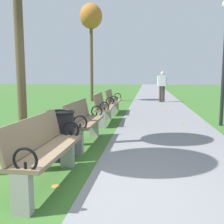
% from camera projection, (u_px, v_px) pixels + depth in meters
% --- Properties ---
extents(ground_plane, '(80.00, 80.00, 0.00)m').
position_uv_depth(ground_plane, '(83.00, 189.00, 3.36)').
color(ground_plane, '#386628').
extents(paved_walkway, '(2.60, 44.00, 0.02)m').
position_uv_depth(paved_walkway, '(154.00, 94.00, 20.86)').
color(paved_walkway, slate).
rests_on(paved_walkway, ground).
extents(park_bench_1, '(0.50, 1.61, 0.90)m').
position_uv_depth(park_bench_1, '(45.00, 149.00, 3.40)').
color(park_bench_1, '#7A664C').
rests_on(park_bench_1, ground).
extents(park_bench_2, '(0.48, 1.60, 0.90)m').
position_uv_depth(park_bench_2, '(84.00, 121.00, 5.51)').
color(park_bench_2, '#7A664C').
rests_on(park_bench_2, ground).
extents(park_bench_3, '(0.54, 1.62, 0.90)m').
position_uv_depth(park_bench_3, '(104.00, 107.00, 7.92)').
color(park_bench_3, '#7A664C').
rests_on(park_bench_3, ground).
extents(park_bench_4, '(0.51, 1.61, 0.90)m').
position_uv_depth(park_bench_4, '(113.00, 101.00, 10.05)').
color(park_bench_4, '#7A664C').
rests_on(park_bench_4, ground).
extents(tree_3, '(1.21, 1.21, 5.26)m').
position_uv_depth(tree_3, '(91.00, 19.00, 14.24)').
color(tree_3, brown).
rests_on(tree_3, ground).
extents(pedestrian_walking, '(0.53, 0.25, 1.62)m').
position_uv_depth(pedestrian_walking, '(162.00, 85.00, 14.12)').
color(pedestrian_walking, '#3D3328').
rests_on(pedestrian_walking, paved_walkway).
extents(trash_bin, '(0.48, 0.48, 0.84)m').
position_uv_depth(trash_bin, '(61.00, 135.00, 4.50)').
color(trash_bin, black).
rests_on(trash_bin, ground).
extents(scattered_leaves, '(4.76, 9.98, 0.02)m').
position_uv_depth(scattered_leaves, '(135.00, 124.00, 7.81)').
color(scattered_leaves, '#AD6B23').
rests_on(scattered_leaves, ground).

